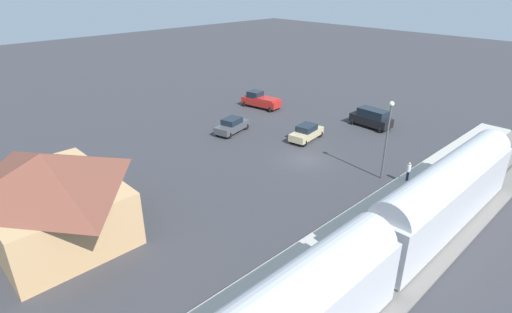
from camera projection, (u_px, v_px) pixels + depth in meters
ground_plane at (305, 160)px, 39.36m from camera, size 200.00×200.00×0.00m
railway_track at (449, 215)px, 30.14m from camera, size 4.80×70.00×0.30m
platform at (400, 195)px, 32.74m from camera, size 3.20×46.00×0.30m
passenger_train at (379, 246)px, 22.22m from camera, size 2.93×35.21×4.98m
station_building at (50, 194)px, 26.76m from camera, size 11.09×8.58×6.20m
pedestrian_on_platform at (408, 170)px, 34.43m from camera, size 0.36×0.36×1.71m
sedan_tan at (306, 132)px, 43.77m from camera, size 2.51×4.73×1.74m
suv_black at (372, 118)px, 47.45m from camera, size 4.98×2.56×2.22m
sedan_charcoal at (232, 125)px, 45.82m from camera, size 2.86×4.81×1.74m
pickup_red at (261, 100)px, 54.51m from camera, size 5.65×3.18×2.14m
light_pole_near_platform at (388, 131)px, 33.96m from camera, size 0.44×0.44×7.12m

